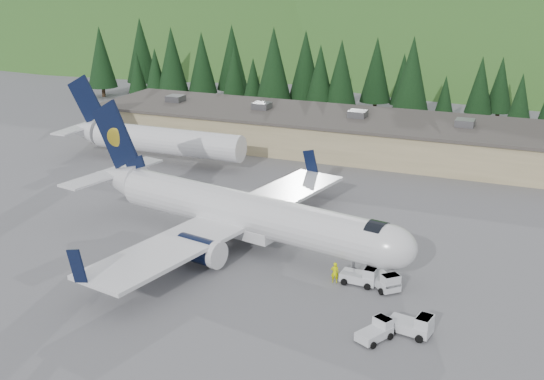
% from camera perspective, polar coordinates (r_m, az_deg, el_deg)
% --- Properties ---
extents(ground, '(600.00, 600.00, 0.00)m').
position_cam_1_polar(ground, '(66.41, -2.00, -4.80)').
color(ground, '#5C5C61').
extents(airliner, '(37.86, 35.76, 12.62)m').
position_cam_1_polar(airliner, '(65.77, -2.82, -1.89)').
color(airliner, white).
rests_on(airliner, ground).
extents(second_airliner, '(27.50, 11.00, 10.05)m').
position_cam_1_polar(second_airliner, '(95.19, -10.23, 4.28)').
color(second_airliner, white).
rests_on(second_airliner, ground).
extents(baggage_tug_a, '(3.20, 2.04, 1.67)m').
position_cam_1_polar(baggage_tug_a, '(59.29, 7.57, -7.16)').
color(baggage_tug_a, silver).
rests_on(baggage_tug_a, ground).
extents(baggage_tug_b, '(3.29, 3.33, 1.66)m').
position_cam_1_polar(baggage_tug_b, '(58.69, 9.49, -7.55)').
color(baggage_tug_b, silver).
rests_on(baggage_tug_b, ground).
extents(baggage_tug_c, '(2.59, 3.13, 1.49)m').
position_cam_1_polar(baggage_tug_c, '(51.49, 8.75, -11.56)').
color(baggage_tug_c, silver).
rests_on(baggage_tug_c, ground).
extents(terminal_building, '(71.00, 17.00, 6.10)m').
position_cam_1_polar(terminal_building, '(101.05, 4.37, 4.95)').
color(terminal_building, tan).
rests_on(terminal_building, ground).
extents(baggage_tug_d, '(3.44, 2.38, 1.71)m').
position_cam_1_polar(baggage_tug_d, '(52.45, 11.79, -11.02)').
color(baggage_tug_d, silver).
rests_on(baggage_tug_d, ground).
extents(ramp_worker, '(0.79, 0.64, 1.88)m').
position_cam_1_polar(ramp_worker, '(59.25, 5.28, -6.89)').
color(ramp_worker, '#E0EF00').
rests_on(ramp_worker, ground).
extents(tree_line, '(112.82, 16.99, 14.42)m').
position_cam_1_polar(tree_line, '(123.84, 5.58, 9.83)').
color(tree_line, black).
rests_on(tree_line, ground).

